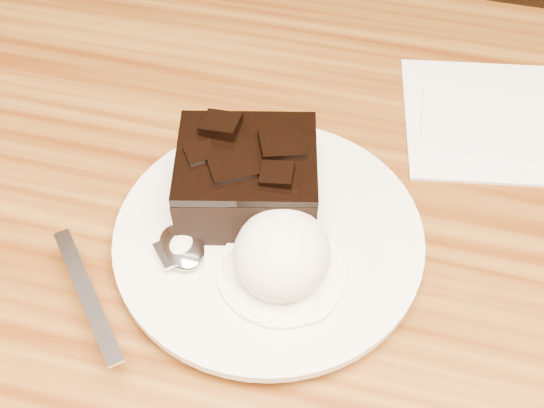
% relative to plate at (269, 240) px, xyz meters
% --- Properties ---
extents(plate, '(0.23, 0.23, 0.02)m').
position_rel_plate_xyz_m(plate, '(0.00, 0.00, 0.00)').
color(plate, silver).
rests_on(plate, dining_table).
extents(brownie, '(0.12, 0.11, 0.05)m').
position_rel_plate_xyz_m(brownie, '(-0.02, 0.03, 0.03)').
color(brownie, black).
rests_on(brownie, plate).
extents(ice_cream_scoop, '(0.07, 0.07, 0.06)m').
position_rel_plate_xyz_m(ice_cream_scoop, '(0.02, -0.03, 0.03)').
color(ice_cream_scoop, white).
rests_on(ice_cream_scoop, plate).
extents(melt_puddle, '(0.09, 0.09, 0.00)m').
position_rel_plate_xyz_m(melt_puddle, '(0.02, -0.03, 0.01)').
color(melt_puddle, white).
rests_on(melt_puddle, plate).
extents(spoon, '(0.14, 0.15, 0.01)m').
position_rel_plate_xyz_m(spoon, '(-0.06, -0.03, 0.01)').
color(spoon, silver).
rests_on(spoon, plate).
extents(napkin, '(0.17, 0.17, 0.01)m').
position_rel_plate_xyz_m(napkin, '(0.16, 0.18, -0.01)').
color(napkin, white).
rests_on(napkin, dining_table).
extents(crumb_a, '(0.01, 0.01, 0.00)m').
position_rel_plate_xyz_m(crumb_a, '(-0.06, -0.01, 0.01)').
color(crumb_a, black).
rests_on(crumb_a, plate).
extents(crumb_b, '(0.01, 0.01, 0.00)m').
position_rel_plate_xyz_m(crumb_b, '(-0.01, 0.02, 0.01)').
color(crumb_b, black).
rests_on(crumb_b, plate).
extents(crumb_c, '(0.01, 0.01, 0.00)m').
position_rel_plate_xyz_m(crumb_c, '(0.01, -0.02, 0.01)').
color(crumb_c, black).
rests_on(crumb_c, plate).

